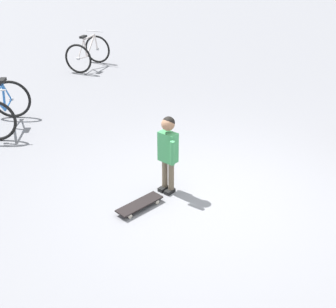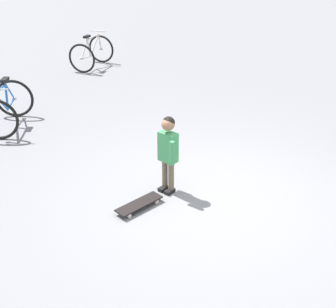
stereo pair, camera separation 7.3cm
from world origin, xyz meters
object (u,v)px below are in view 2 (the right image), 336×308
Objects in this scene: bicycle_near at (92,53)px; bicycle_mid at (6,107)px; skateboard at (139,204)px; child_person at (168,147)px.

bicycle_near and bicycle_mid have the same top height.
bicycle_mid is at bearing -178.97° from bicycle_near.
skateboard is at bearing -122.01° from bicycle_mid.
bicycle_near reaches higher than skateboard.
skateboard is (-0.49, 0.25, -0.60)m from child_person.
skateboard is 0.53× the size of bicycle_mid.
skateboard is 0.57× the size of bicycle_near.
child_person reaches higher than bicycle_mid.
skateboard is 6.60m from bicycle_near.
skateboard is 3.55m from bicycle_mid.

